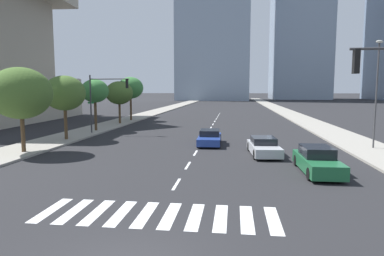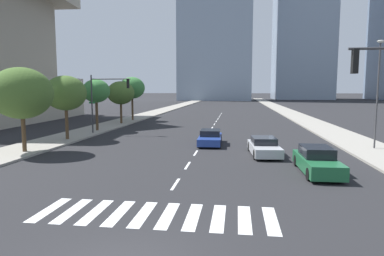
# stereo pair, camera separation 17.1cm
# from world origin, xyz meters

# --- Properties ---
(sidewalk_east) EXTENTS (4.00, 260.00, 0.15)m
(sidewalk_east) POSITION_xyz_m (12.64, 30.00, 0.07)
(sidewalk_east) COLOR gray
(sidewalk_east) RESTS_ON ground
(sidewalk_west) EXTENTS (4.00, 260.00, 0.15)m
(sidewalk_west) POSITION_xyz_m (-12.64, 30.00, 0.07)
(sidewalk_west) COLOR gray
(sidewalk_west) RESTS_ON ground
(crosswalk_near) EXTENTS (8.55, 2.59, 0.01)m
(crosswalk_near) POSITION_xyz_m (-0.00, 3.89, 0.00)
(crosswalk_near) COLOR silver
(crosswalk_near) RESTS_ON ground
(lane_divider_center) EXTENTS (0.14, 50.00, 0.01)m
(lane_divider_center) POSITION_xyz_m (0.00, 31.89, 0.00)
(lane_divider_center) COLOR silver
(lane_divider_center) RESTS_ON ground
(sedan_silver_0) EXTENTS (2.12, 4.65, 1.21)m
(sedan_silver_0) POSITION_xyz_m (4.71, 15.79, 0.56)
(sedan_silver_0) COLOR #B7BABF
(sedan_silver_0) RESTS_ON ground
(sedan_blue_1) EXTENTS (1.89, 4.57, 1.19)m
(sedan_blue_1) POSITION_xyz_m (0.72, 19.76, 0.55)
(sedan_blue_1) COLOR navy
(sedan_blue_1) RESTS_ON ground
(sedan_green_2) EXTENTS (1.84, 4.81, 1.40)m
(sedan_green_2) POSITION_xyz_m (7.14, 11.05, 0.64)
(sedan_green_2) COLOR #1E6038
(sedan_green_2) RESTS_ON ground
(traffic_signal_far) EXTENTS (4.30, 0.28, 5.72)m
(traffic_signal_far) POSITION_xyz_m (-9.95, 24.65, 4.06)
(traffic_signal_far) COLOR #333335
(traffic_signal_far) RESTS_ON sidewalk_west
(street_lamp_east) EXTENTS (0.50, 0.24, 7.82)m
(street_lamp_east) POSITION_xyz_m (12.94, 18.76, 4.66)
(street_lamp_east) COLOR #3F3F42
(street_lamp_east) RESTS_ON sidewalk_east
(street_tree_nearest) EXTENTS (4.17, 4.17, 5.82)m
(street_tree_nearest) POSITION_xyz_m (-11.84, 14.14, 4.20)
(street_tree_nearest) COLOR #4C3823
(street_tree_nearest) RESTS_ON sidewalk_west
(street_tree_second) EXTENTS (3.53, 3.53, 5.50)m
(street_tree_second) POSITION_xyz_m (-11.84, 20.22, 4.13)
(street_tree_second) COLOR #4C3823
(street_tree_second) RESTS_ON sidewalk_west
(street_tree_third) EXTENTS (2.87, 2.87, 5.37)m
(street_tree_third) POSITION_xyz_m (-11.84, 26.68, 4.27)
(street_tree_third) COLOR #4C3823
(street_tree_third) RESTS_ON sidewalk_west
(street_tree_fourth) EXTENTS (3.45, 3.45, 5.34)m
(street_tree_fourth) POSITION_xyz_m (-11.84, 34.31, 4.01)
(street_tree_fourth) COLOR #4C3823
(street_tree_fourth) RESTS_ON sidewalk_west
(street_tree_fifth) EXTENTS (3.58, 3.58, 6.05)m
(street_tree_fifth) POSITION_xyz_m (-11.84, 39.10, 4.66)
(street_tree_fifth) COLOR #4C3823
(street_tree_fifth) RESTS_ON sidewalk_west
(office_tower_center_skyline) EXTENTS (25.11, 24.19, 90.66)m
(office_tower_center_skyline) POSITION_xyz_m (32.11, 156.36, 44.80)
(office_tower_center_skyline) COLOR #8C9EB2
(office_tower_center_skyline) RESTS_ON ground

